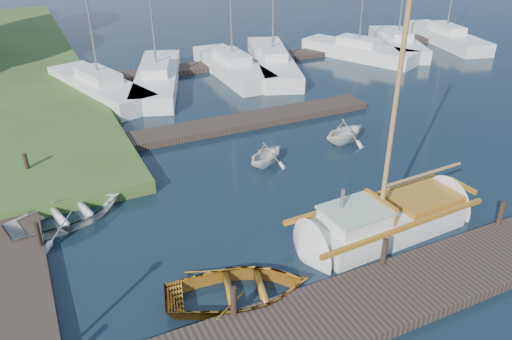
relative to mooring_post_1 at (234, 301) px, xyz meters
name	(u,v)px	position (x,y,z in m)	size (l,w,h in m)	color
ground	(256,200)	(3.00, 5.00, -0.70)	(160.00, 160.00, 0.00)	black
near_dock	(359,306)	(3.00, -1.00, -0.55)	(18.00, 2.20, 0.30)	black
left_dock	(2,223)	(-5.00, 7.00, -0.55)	(2.20, 18.00, 0.30)	black
far_dock	(234,123)	(5.00, 11.50, -0.55)	(14.00, 1.60, 0.30)	black
pontoon	(286,56)	(13.00, 21.00, -0.55)	(30.00, 1.60, 0.30)	black
mooring_post_1	(234,301)	(0.00, 0.00, 0.00)	(0.16, 0.16, 0.80)	black
mooring_post_2	(384,251)	(4.50, 0.00, 0.00)	(0.16, 0.16, 0.80)	black
mooring_post_3	(501,213)	(9.00, 0.00, 0.00)	(0.16, 0.16, 0.80)	black
mooring_post_4	(38,234)	(-4.00, 5.00, 0.00)	(0.16, 0.16, 0.80)	black
mooring_post_5	(26,164)	(-4.00, 10.00, 0.00)	(0.16, 0.16, 0.80)	black
sailboat	(388,221)	(5.95, 1.57, -0.36)	(7.24, 2.32, 9.83)	silver
dinghy	(239,287)	(0.44, 0.72, -0.31)	(2.68, 3.75, 0.78)	brown
tender_a	(67,212)	(-3.07, 6.46, -0.32)	(2.63, 3.68, 0.76)	silver
tender_b	(266,152)	(4.60, 7.36, -0.17)	(1.73, 2.01, 1.06)	silver
tender_d	(345,129)	(8.62, 7.79, -0.11)	(1.94, 2.25, 1.19)	silver
marina_boat_0	(99,85)	(0.16, 18.62, -0.13)	(4.53, 8.78, 11.68)	silver
marina_boat_1	(157,77)	(3.43, 18.86, -0.14)	(5.26, 9.60, 10.42)	silver
marina_boat_2	(232,65)	(8.17, 19.12, -0.13)	(2.35, 8.45, 10.97)	silver
marina_boat_3	(272,60)	(10.95, 19.11, -0.13)	(5.44, 10.22, 11.81)	silver
marina_boat_5	(358,50)	(17.41, 18.93, -0.12)	(5.29, 8.17, 11.59)	silver
marina_boat_6	(397,42)	(21.27, 19.56, -0.14)	(5.26, 8.28, 9.65)	silver
marina_boat_7	(445,36)	(25.86, 19.56, -0.12)	(4.20, 9.21, 12.37)	silver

